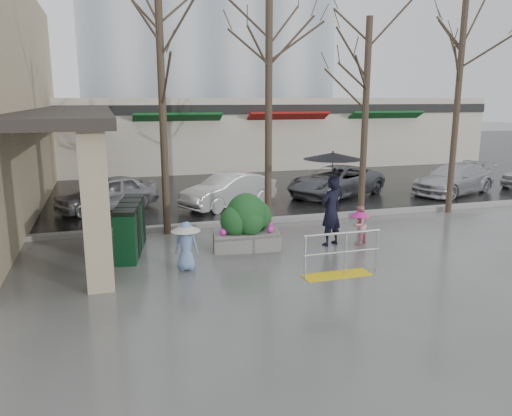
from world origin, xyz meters
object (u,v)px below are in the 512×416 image
news_boxes (131,227)px  car_a (107,193)px  car_d (454,179)px  handrail (340,260)px  tree_midwest (269,56)px  tree_east (461,56)px  tree_west (160,58)px  planter (246,223)px  car_b (229,190)px  woman (332,188)px  car_c (336,181)px  child_pink (359,223)px  child_blue (186,241)px  tree_mideast (367,70)px

news_boxes → car_a: news_boxes is taller
news_boxes → car_d: bearing=28.8°
handrail → car_a: 10.04m
tree_midwest → tree_east: tree_east is taller
tree_west → car_a: size_ratio=1.84×
tree_east → car_a: bearing=161.7°
planter → tree_midwest: bearing=58.8°
car_a → car_b: (4.37, -0.77, 0.00)m
tree_east → planter: (-8.14, -2.21, -4.65)m
handrail → tree_midwest: (-0.16, 4.80, 4.86)m
woman → car_c: woman is taller
child_pink → news_boxes: bearing=-43.7°
handrail → car_b: (-0.68, 7.90, 0.25)m
handrail → woman: woman is taller
woman → news_boxes: 5.48m
tree_east → child_blue: bearing=-161.1°
tree_mideast → car_d: tree_mideast is taller
child_pink → car_c: bearing=-144.4°
woman → car_b: bearing=-97.2°
handrail → child_pink: bearing=52.6°
woman → car_b: 5.90m
tree_west → child_blue: size_ratio=5.75×
woman → child_pink: size_ratio=2.40×
news_boxes → tree_east: bearing=18.5°
car_b → tree_east: bearing=39.3°
handrail → child_pink: (1.64, 2.14, 0.24)m
child_blue → news_boxes: news_boxes is taller
handrail → tree_east: (6.64, 4.80, 5.01)m
child_blue → car_b: size_ratio=0.31×
tree_mideast → tree_east: bearing=-0.0°
tree_west → car_b: size_ratio=1.78×
child_pink → car_c: 6.98m
handrail → woman: bearing=70.0°
tree_mideast → woman: (-2.30, -2.51, -3.25)m
car_d → child_blue: bearing=-83.8°
woman → car_a: woman is taller
tree_east → tree_west: bearing=180.0°
child_pink → tree_mideast: bearing=-153.5°
car_b → car_d: 9.84m
child_pink → car_a: car_a is taller
tree_mideast → child_blue: size_ratio=5.50×
handrail → news_boxes: news_boxes is taller
tree_midwest → child_pink: 5.62m
car_d → car_a: bearing=-114.5°
tree_east → child_blue: 11.52m
tree_west → tree_east: tree_east is taller
child_blue → car_b: bearing=-91.7°
news_boxes → tree_mideast: bearing=22.2°
tree_midwest → tree_mideast: bearing=-0.0°
car_d → tree_east: bearing=-61.1°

